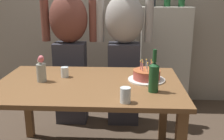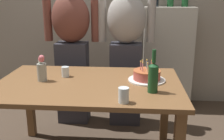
{
  "view_description": "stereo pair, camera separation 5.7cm",
  "coord_description": "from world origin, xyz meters",
  "px_view_note": "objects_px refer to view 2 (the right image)",
  "views": [
    {
      "loc": [
        0.3,
        -2.05,
        1.44
      ],
      "look_at": [
        0.19,
        0.03,
        0.84
      ],
      "focal_mm": 43.02,
      "sensor_mm": 36.0,
      "label": 1
    },
    {
      "loc": [
        0.35,
        -2.05,
        1.44
      ],
      "look_at": [
        0.19,
        0.03,
        0.84
      ],
      "focal_mm": 43.02,
      "sensor_mm": 36.0,
      "label": 2
    }
  ],
  "objects_px": {
    "flower_vase": "(42,69)",
    "person_man_bearded": "(72,47)",
    "birthday_cake": "(147,76)",
    "wine_bottle": "(153,76)",
    "water_glass_far": "(124,95)",
    "water_glass_near": "(65,72)",
    "person_woman_cardigan": "(126,48)"
  },
  "relations": [
    {
      "from": "water_glass_far",
      "to": "person_woman_cardigan",
      "type": "xyz_separation_m",
      "value": [
        -0.02,
        1.19,
        0.08
      ]
    },
    {
      "from": "wine_bottle",
      "to": "flower_vase",
      "type": "xyz_separation_m",
      "value": [
        -0.89,
        0.19,
        -0.02
      ]
    },
    {
      "from": "flower_vase",
      "to": "birthday_cake",
      "type": "bearing_deg",
      "value": 4.71
    },
    {
      "from": "wine_bottle",
      "to": "person_woman_cardigan",
      "type": "relative_size",
      "value": 0.19
    },
    {
      "from": "water_glass_near",
      "to": "water_glass_far",
      "type": "bearing_deg",
      "value": -45.49
    },
    {
      "from": "birthday_cake",
      "to": "person_woman_cardigan",
      "type": "distance_m",
      "value": 0.75
    },
    {
      "from": "person_man_bearded",
      "to": "water_glass_near",
      "type": "bearing_deg",
      "value": 97.63
    },
    {
      "from": "person_man_bearded",
      "to": "wine_bottle",
      "type": "bearing_deg",
      "value": 129.92
    },
    {
      "from": "birthday_cake",
      "to": "water_glass_near",
      "type": "bearing_deg",
      "value": 175.36
    },
    {
      "from": "flower_vase",
      "to": "person_woman_cardigan",
      "type": "relative_size",
      "value": 0.13
    },
    {
      "from": "water_glass_far",
      "to": "person_man_bearded",
      "type": "relative_size",
      "value": 0.06
    },
    {
      "from": "flower_vase",
      "to": "person_man_bearded",
      "type": "bearing_deg",
      "value": 84.63
    },
    {
      "from": "water_glass_near",
      "to": "birthday_cake",
      "type": "bearing_deg",
      "value": -4.64
    },
    {
      "from": "person_woman_cardigan",
      "to": "wine_bottle",
      "type": "bearing_deg",
      "value": 102.93
    },
    {
      "from": "flower_vase",
      "to": "person_man_bearded",
      "type": "distance_m",
      "value": 0.79
    },
    {
      "from": "water_glass_near",
      "to": "wine_bottle",
      "type": "xyz_separation_m",
      "value": [
        0.73,
        -0.32,
        0.08
      ]
    },
    {
      "from": "wine_bottle",
      "to": "flower_vase",
      "type": "relative_size",
      "value": 1.45
    },
    {
      "from": "birthday_cake",
      "to": "water_glass_near",
      "type": "distance_m",
      "value": 0.7
    },
    {
      "from": "birthday_cake",
      "to": "flower_vase",
      "type": "bearing_deg",
      "value": -175.29
    },
    {
      "from": "water_glass_near",
      "to": "water_glass_far",
      "type": "xyz_separation_m",
      "value": [
        0.52,
        -0.53,
        0.01
      ]
    },
    {
      "from": "birthday_cake",
      "to": "wine_bottle",
      "type": "xyz_separation_m",
      "value": [
        0.03,
        -0.26,
        0.08
      ]
    },
    {
      "from": "water_glass_far",
      "to": "wine_bottle",
      "type": "relative_size",
      "value": 0.33
    },
    {
      "from": "water_glass_near",
      "to": "person_man_bearded",
      "type": "distance_m",
      "value": 0.67
    },
    {
      "from": "wine_bottle",
      "to": "flower_vase",
      "type": "distance_m",
      "value": 0.91
    },
    {
      "from": "water_glass_far",
      "to": "person_woman_cardigan",
      "type": "height_order",
      "value": "person_woman_cardigan"
    },
    {
      "from": "birthday_cake",
      "to": "wine_bottle",
      "type": "height_order",
      "value": "wine_bottle"
    },
    {
      "from": "birthday_cake",
      "to": "person_man_bearded",
      "type": "distance_m",
      "value": 1.07
    },
    {
      "from": "water_glass_near",
      "to": "person_man_bearded",
      "type": "xyz_separation_m",
      "value": [
        -0.09,
        0.66,
        0.09
      ]
    },
    {
      "from": "water_glass_far",
      "to": "person_man_bearded",
      "type": "xyz_separation_m",
      "value": [
        -0.61,
        1.19,
        0.08
      ]
    },
    {
      "from": "water_glass_near",
      "to": "flower_vase",
      "type": "xyz_separation_m",
      "value": [
        -0.16,
        -0.13,
        0.06
      ]
    },
    {
      "from": "birthday_cake",
      "to": "wine_bottle",
      "type": "distance_m",
      "value": 0.28
    },
    {
      "from": "birthday_cake",
      "to": "wine_bottle",
      "type": "bearing_deg",
      "value": -83.3
    }
  ]
}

